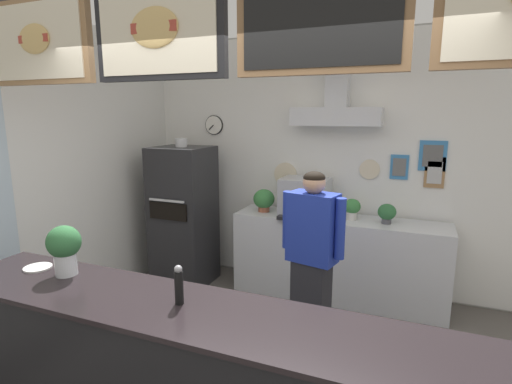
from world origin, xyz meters
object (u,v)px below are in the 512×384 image
shop_worker (312,263)px  potted_oregano (264,200)px  potted_sage (387,213)px  pepper_grinder (179,285)px  basil_vase (64,248)px  pizza_oven (184,216)px  espresso_machine (305,198)px  condiment_plate (38,268)px  potted_thyme (352,208)px

shop_worker → potted_oregano: 1.56m
potted_sage → pepper_grinder: 2.70m
shop_worker → potted_sage: shop_worker is taller
shop_worker → basil_vase: 1.85m
basil_vase → pepper_grinder: basil_vase is taller
pizza_oven → shop_worker: 2.12m
espresso_machine → potted_sage: size_ratio=2.50×
shop_worker → condiment_plate: (-1.63, -1.21, 0.16)m
potted_sage → pepper_grinder: size_ratio=0.93×
pizza_oven → pepper_grinder: (1.42, -2.28, 0.30)m
potted_thyme → condiment_plate: bearing=-125.0°
basil_vase → condiment_plate: bearing=179.3°
potted_sage → basil_vase: 3.08m
potted_thyme → pepper_grinder: size_ratio=1.01×
espresso_machine → potted_thyme: 0.53m
espresso_machine → pepper_grinder: (-0.03, -2.53, 0.00)m
potted_thyme → potted_oregano: bearing=-178.7°
shop_worker → espresso_machine: size_ratio=3.08×
pepper_grinder → condiment_plate: bearing=176.6°
pizza_oven → potted_sage: 2.37m
shop_worker → espresso_machine: shop_worker is taller
potted_sage → basil_vase: bearing=-126.7°
potted_sage → condiment_plate: potted_sage is taller
shop_worker → pizza_oven: bearing=-15.8°
shop_worker → pepper_grinder: 1.38m
pizza_oven → pepper_grinder: bearing=-58.0°
shop_worker → potted_thyme: size_ratio=7.07×
potted_sage → potted_thyme: potted_thyme is taller
potted_sage → pepper_grinder: (-0.92, -2.53, 0.09)m
espresso_machine → condiment_plate: size_ratio=2.90×
espresso_machine → shop_worker: bearing=-72.0°
espresso_machine → basil_vase: 2.64m
pepper_grinder → potted_sage: bearing=70.1°
pepper_grinder → basil_vase: bearing=175.8°
pizza_oven → basil_vase: size_ratio=5.35×
potted_oregano → pepper_grinder: size_ratio=1.17×
potted_sage → potted_oregano: 1.39m
pizza_oven → potted_sage: pizza_oven is taller
potted_thyme → basil_vase: bearing=-120.6°
pizza_oven → basil_vase: 2.30m
pizza_oven → potted_thyme: bearing=7.9°
potted_sage → condiment_plate: (-2.11, -2.46, -0.01)m
pizza_oven → shop_worker: (1.86, -1.00, 0.03)m
basil_vase → condiment_plate: basil_vase is taller
espresso_machine → pepper_grinder: espresso_machine is taller
potted_oregano → condiment_plate: 2.57m
potted_thyme → shop_worker: bearing=-95.2°
potted_sage → potted_oregano: potted_oregano is taller
espresso_machine → basil_vase: bearing=-111.1°
condiment_plate → potted_sage: bearing=49.4°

